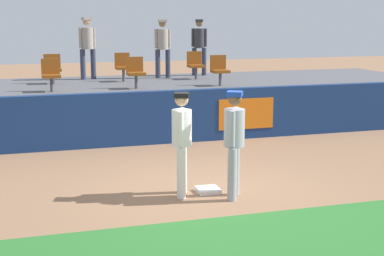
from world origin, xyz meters
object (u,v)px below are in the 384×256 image
at_px(spectator_hooded, 163,44).
at_px(spectator_casual, 87,44).
at_px(seat_back_right, 195,64).
at_px(spectator_capped, 199,43).
at_px(seat_front_right, 219,69).
at_px(player_fielder_home, 182,137).
at_px(seat_front_left, 51,73).
at_px(seat_back_left, 53,67).
at_px(first_base, 208,190).
at_px(seat_front_center, 135,71).
at_px(player_runner_visitor, 234,137).
at_px(seat_back_center, 123,65).

bearing_deg(spectator_hooded, spectator_casual, -4.41).
xyz_separation_m(seat_back_right, spectator_capped, (0.45, 1.03, 0.57)).
height_order(seat_front_right, spectator_capped, spectator_capped).
height_order(player_fielder_home, seat_front_left, seat_front_left).
height_order(seat_back_left, seat_back_right, same).
distance_m(first_base, spectator_casual, 8.68).
bearing_deg(seat_front_center, seat_back_left, 138.85).
bearing_deg(spectator_capped, seat_front_center, 65.77).
bearing_deg(seat_back_left, seat_back_right, -0.00).
height_order(spectator_hooded, spectator_casual, spectator_casual).
bearing_deg(first_base, player_runner_visitor, -52.21).
distance_m(seat_front_right, seat_back_left, 4.79).
bearing_deg(seat_front_right, first_base, -111.24).
distance_m(player_fielder_home, seat_back_right, 7.92).
xyz_separation_m(spectator_hooded, spectator_casual, (-2.28, 0.30, 0.04)).
bearing_deg(seat_front_left, spectator_capped, 30.10).
bearing_deg(player_runner_visitor, seat_front_center, -145.42).
bearing_deg(seat_front_left, spectator_casual, 64.73).
distance_m(seat_front_left, spectator_hooded, 4.29).
height_order(seat_front_center, spectator_hooded, spectator_hooded).
bearing_deg(seat_back_right, seat_front_right, -85.18).
relative_size(seat_back_left, seat_back_right, 1.00).
bearing_deg(spectator_casual, seat_back_left, 23.99).
bearing_deg(seat_back_center, spectator_hooded, 22.29).
height_order(seat_back_right, spectator_hooded, spectator_hooded).
height_order(player_runner_visitor, seat_back_center, seat_back_center).
bearing_deg(first_base, spectator_hooded, 81.83).
height_order(seat_front_right, seat_back_left, same).
bearing_deg(seat_back_left, spectator_casual, 37.62).
height_order(first_base, seat_front_center, seat_front_center).
relative_size(seat_back_center, seat_back_left, 1.00).
xyz_separation_m(player_fielder_home, spectator_capped, (2.98, 8.50, 1.21)).
xyz_separation_m(first_base, seat_front_center, (-0.19, 5.64, 1.66)).
bearing_deg(seat_front_center, spectator_hooded, 60.45).
bearing_deg(seat_front_center, seat_front_right, -0.00).
bearing_deg(player_runner_visitor, spectator_casual, -140.76).
xyz_separation_m(player_fielder_home, spectator_hooded, (1.64, 8.03, 1.21)).
height_order(seat_back_left, spectator_capped, spectator_capped).
height_order(player_fielder_home, seat_back_center, seat_back_center).
distance_m(player_fielder_home, spectator_casual, 8.45).
relative_size(first_base, spectator_hooded, 0.22).
relative_size(seat_front_right, spectator_hooded, 0.47).
xyz_separation_m(player_fielder_home, seat_back_left, (-1.76, 7.47, 0.63)).
height_order(player_runner_visitor, spectator_capped, spectator_capped).
bearing_deg(player_fielder_home, seat_front_right, 173.90).
height_order(player_fielder_home, spectator_capped, spectator_capped).
bearing_deg(spectator_casual, seat_front_left, 51.10).
distance_m(seat_front_left, seat_front_right, 4.58).
distance_m(first_base, seat_back_right, 7.90).
distance_m(seat_back_left, spectator_hooded, 3.49).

